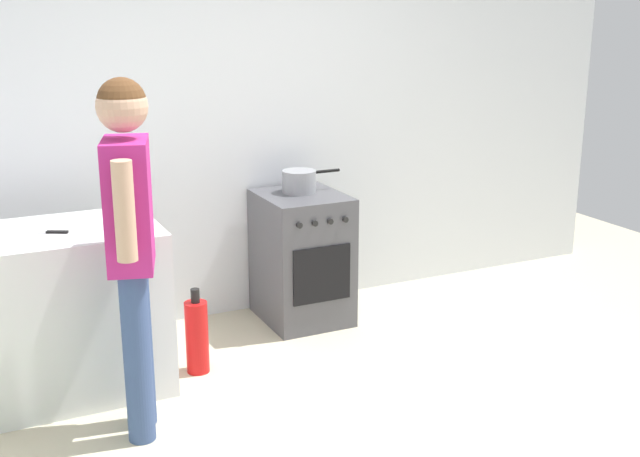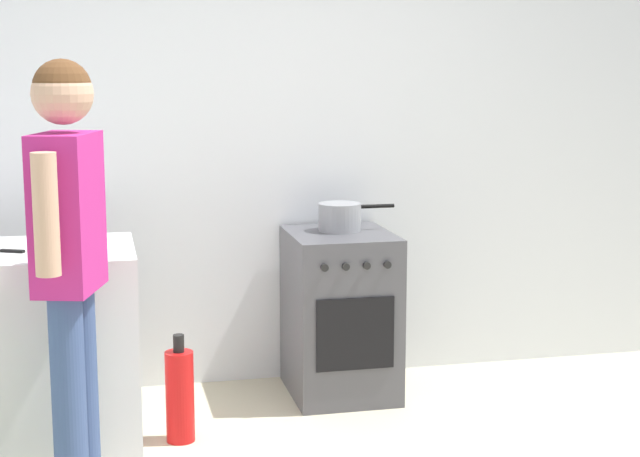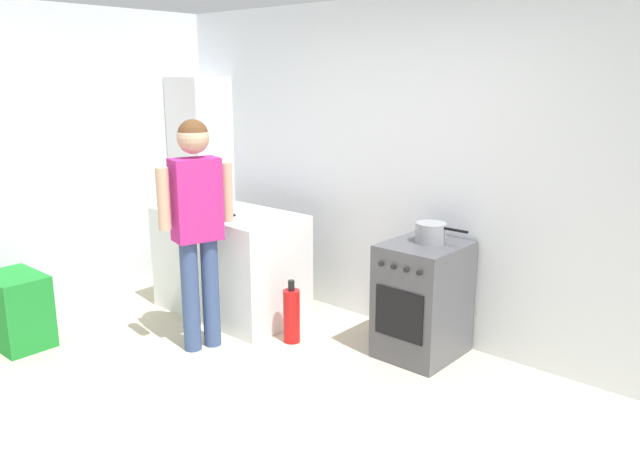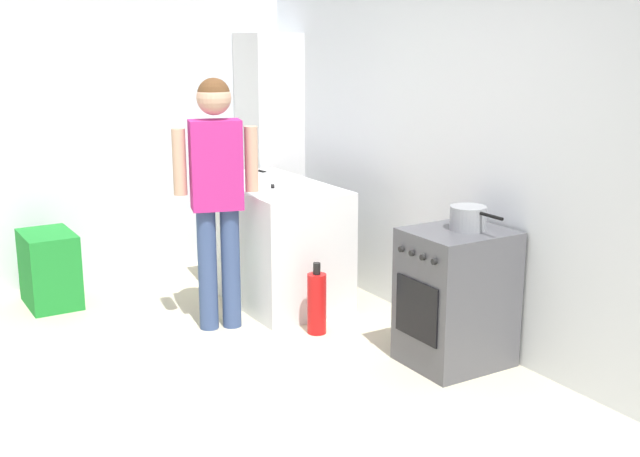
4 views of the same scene
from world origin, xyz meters
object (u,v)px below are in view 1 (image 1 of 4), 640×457
object	(u,v)px
knife_paring	(51,232)
fire_extinguisher	(197,336)
pot	(299,181)
oven_left	(302,257)
person	(130,227)

from	to	relation	value
knife_paring	fire_extinguisher	distance (m)	1.00
pot	knife_paring	xyz separation A→B (m)	(-1.61, -0.48, -0.02)
knife_paring	oven_left	bearing A→B (deg)	14.93
pot	fire_extinguisher	bearing A→B (deg)	-148.72
fire_extinguisher	person	bearing A→B (deg)	-130.56
pot	person	distance (m)	1.70
pot	oven_left	bearing A→B (deg)	-101.96
pot	knife_paring	bearing A→B (deg)	-163.26
oven_left	fire_extinguisher	size ratio (longest dim) A/B	1.70
oven_left	person	bearing A→B (deg)	-142.83
knife_paring	fire_extinguisher	world-z (taller)	knife_paring
knife_paring	fire_extinguisher	bearing A→B (deg)	-4.16
pot	fire_extinguisher	distance (m)	1.25
knife_paring	person	size ratio (longest dim) A/B	0.12
pot	knife_paring	world-z (taller)	pot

